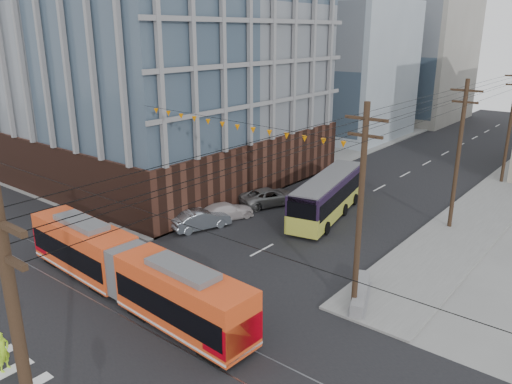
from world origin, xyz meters
TOP-DOWN VIEW (x-y plane):
  - ground at (0.00, 0.00)m, footprint 160.00×160.00m
  - office_building at (-22.00, 23.00)m, footprint 30.00×25.00m
  - bg_bldg_nw_near at (-17.00, 52.00)m, footprint 18.00×16.00m
  - bg_bldg_nw_far at (-14.00, 72.00)m, footprint 16.00×18.00m
  - streetcar at (-1.77, 4.47)m, footprint 17.41×3.33m
  - city_bus at (-0.08, 22.66)m, footprint 4.90×11.92m
  - parked_car_silver at (-5.93, 14.18)m, footprint 2.95×4.75m
  - parked_car_white at (-5.84, 16.89)m, footprint 3.36×4.90m
  - parked_car_grey at (-5.20, 21.70)m, footprint 4.33×5.74m
  - pedestrian at (-1.01, -2.84)m, footprint 0.68×0.80m
  - jersey_barrier at (8.30, 12.13)m, footprint 2.41×4.26m

SIDE VIEW (x-z plane):
  - ground at x=0.00m, z-range 0.00..0.00m
  - jersey_barrier at x=8.30m, z-range 0.00..0.84m
  - parked_car_white at x=-5.84m, z-range 0.00..1.32m
  - parked_car_grey at x=-5.20m, z-range 0.00..1.45m
  - parked_car_silver at x=-5.93m, z-range 0.00..1.48m
  - pedestrian at x=-1.01m, z-range 0.00..1.87m
  - city_bus at x=-0.08m, z-range 0.00..3.30m
  - streetcar at x=-1.77m, z-range 0.00..3.34m
  - bg_bldg_nw_near at x=-17.00m, z-range 0.00..18.00m
  - bg_bldg_nw_far at x=-14.00m, z-range 0.00..20.00m
  - office_building at x=-22.00m, z-range 0.00..28.60m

